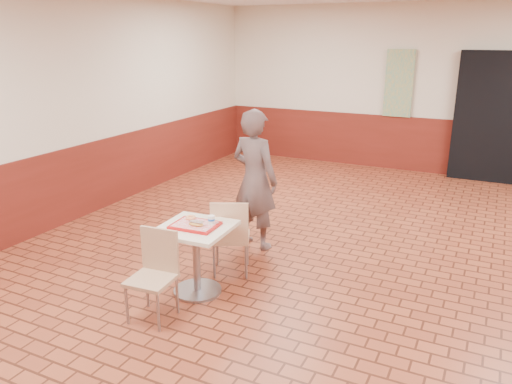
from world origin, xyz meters
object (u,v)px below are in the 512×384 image
at_px(paper_cup, 211,220).
at_px(customer, 255,180).
at_px(main_table, 196,248).
at_px(ring_donut, 191,218).
at_px(chair_main_back, 230,234).
at_px(long_john_donut, 196,224).
at_px(chair_main_front, 155,270).
at_px(serving_tray, 195,225).

bearing_deg(paper_cup, customer, 96.55).
bearing_deg(main_table, paper_cup, 23.11).
bearing_deg(ring_donut, customer, 84.54).
xyz_separation_m(chair_main_back, paper_cup, (0.03, -0.41, 0.30)).
bearing_deg(paper_cup, main_table, -156.89).
distance_m(long_john_donut, paper_cup, 0.15).
height_order(chair_main_front, chair_main_back, chair_main_back).
height_order(customer, long_john_donut, customer).
bearing_deg(serving_tray, paper_cup, 23.11).
bearing_deg(chair_main_back, customer, -106.97).
height_order(chair_main_back, customer, customer).
relative_size(chair_main_front, customer, 0.49).
bearing_deg(main_table, chair_main_front, -100.53).
bearing_deg(main_table, chair_main_back, 76.37).
relative_size(customer, ring_donut, 16.47).
relative_size(main_table, customer, 0.42).
height_order(customer, serving_tray, customer).
bearing_deg(chair_main_front, customer, 82.07).
relative_size(main_table, serving_tray, 1.63).
distance_m(chair_main_back, ring_donut, 0.52).
bearing_deg(chair_main_back, paper_cup, 69.15).
xyz_separation_m(long_john_donut, paper_cup, (0.11, 0.10, 0.02)).
height_order(serving_tray, ring_donut, ring_donut).
bearing_deg(long_john_donut, main_table, 133.85).
bearing_deg(long_john_donut, ring_donut, 138.42).
relative_size(ring_donut, paper_cup, 1.18).
distance_m(chair_main_back, serving_tray, 0.54).
distance_m(chair_main_front, paper_cup, 0.70).
height_order(main_table, chair_main_front, chair_main_front).
bearing_deg(main_table, long_john_donut, -46.15).
distance_m(chair_main_front, ring_donut, 0.68).
bearing_deg(long_john_donut, customer, 91.44).
xyz_separation_m(chair_main_front, paper_cup, (0.24, 0.58, 0.31)).
relative_size(customer, long_john_donut, 10.56).
distance_m(chair_main_back, long_john_donut, 0.59).
relative_size(chair_main_back, paper_cup, 9.83).
height_order(chair_main_front, paper_cup, same).
xyz_separation_m(main_table, customer, (0.00, 1.28, 0.36)).
bearing_deg(serving_tray, chair_main_back, 76.37).
relative_size(chair_main_front, serving_tray, 1.89).
distance_m(main_table, ring_donut, 0.30).
distance_m(main_table, customer, 1.33).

